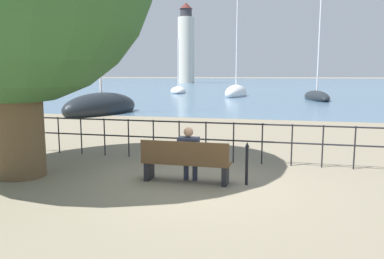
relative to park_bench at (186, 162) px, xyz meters
The scene contains 11 objects.
ground_plane 0.44m from the park_bench, 90.00° to the left, with size 1000.00×1000.00×0.00m, color #7A705B.
harbor_water 161.94m from the park_bench, 90.00° to the left, with size 600.00×300.00×0.01m.
park_bench is the anchor object (origin of this frame).
seated_person_left 0.23m from the park_bench, 56.27° to the left, with size 0.44×0.35×1.18m.
promenade_railing 2.09m from the park_bench, 90.00° to the left, with size 10.21×0.04×1.05m.
closed_umbrella 1.27m from the park_bench, ahead, with size 0.09×0.09×0.90m.
sailboat_0 41.74m from the park_bench, 106.25° to the left, with size 3.71×7.88×7.29m.
sailboat_1 15.27m from the park_bench, 123.87° to the left, with size 3.52×6.17×12.54m.
sailboat_2 33.11m from the park_bench, 95.48° to the left, with size 2.52×6.28×12.39m.
sailboat_3 29.68m from the park_bench, 80.63° to the left, with size 2.70×7.19×12.89m.
harbor_lighthouse 107.69m from the park_bench, 104.83° to the left, with size 4.95×4.95×23.67m.
Camera 1 is at (1.97, -7.44, 2.23)m, focal length 35.00 mm.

